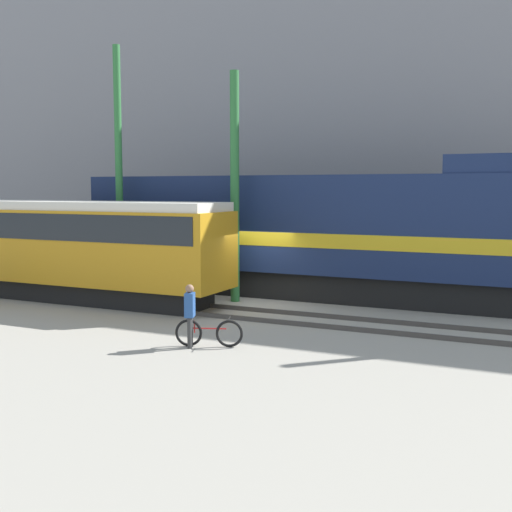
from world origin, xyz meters
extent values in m
plane|color=#9E998C|center=(0.00, 0.00, 0.00)|extent=(120.00, 120.00, 0.00)
cube|color=#47423D|center=(0.00, -2.27, 0.07)|extent=(60.00, 0.07, 0.14)
cube|color=#47423D|center=(0.00, -0.83, 0.07)|extent=(60.00, 0.07, 0.14)
cube|color=#47423D|center=(0.00, 2.07, 0.07)|extent=(60.00, 0.07, 0.14)
cube|color=#47423D|center=(0.00, 3.51, 0.07)|extent=(60.00, 0.07, 0.14)
cube|color=gray|center=(0.00, 11.11, 7.37)|extent=(49.51, 6.00, 14.74)
cube|color=black|center=(0.82, 2.79, 0.50)|extent=(15.51, 2.55, 1.00)
cube|color=navy|center=(0.82, 2.79, 2.74)|extent=(16.86, 3.00, 3.48)
cube|color=gold|center=(0.82, 2.79, 2.22)|extent=(16.52, 3.04, 0.50)
cube|color=navy|center=(7.75, 2.79, 4.78)|extent=(3.00, 2.85, 0.60)
cube|color=black|center=(-6.53, -1.55, 0.35)|extent=(11.30, 2.00, 0.70)
cube|color=orange|center=(-6.53, -1.55, 1.98)|extent=(12.84, 2.50, 2.55)
cube|color=#1E2328|center=(-6.53, -1.55, 2.70)|extent=(12.33, 2.54, 0.90)
cube|color=silver|center=(-6.53, -1.55, 3.40)|extent=(12.58, 2.38, 0.30)
torus|color=black|center=(2.20, -5.35, 0.35)|extent=(0.68, 0.31, 0.70)
torus|color=black|center=(1.22, -5.71, 0.35)|extent=(0.68, 0.31, 0.70)
cylinder|color=#B21E1E|center=(1.71, -5.53, 0.47)|extent=(0.85, 0.34, 0.04)
cylinder|color=#B21E1E|center=(1.36, -5.66, 0.51)|extent=(0.03, 0.03, 0.31)
cylinder|color=#262626|center=(2.20, -5.35, 0.75)|extent=(0.17, 0.42, 0.02)
cylinder|color=#333333|center=(1.30, -5.74, 0.40)|extent=(0.11, 0.11, 0.79)
cylinder|color=#333333|center=(1.36, -5.89, 0.40)|extent=(0.11, 0.11, 0.79)
cube|color=#264C8C|center=(1.33, -5.82, 1.10)|extent=(0.33, 0.41, 0.61)
sphere|color=#8C664C|center=(1.33, -5.82, 1.51)|extent=(0.21, 0.21, 0.21)
cylinder|color=#2D7238|center=(-5.68, 0.62, 4.68)|extent=(0.28, 0.28, 9.37)
cylinder|color=#2D7238|center=(-0.70, 0.62, 4.02)|extent=(0.32, 0.32, 8.05)
camera|label=1|loc=(9.63, -19.46, 4.02)|focal=45.00mm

